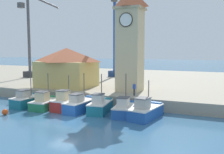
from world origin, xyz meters
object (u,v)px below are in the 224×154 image
object	(u,v)px
fishing_boat_far_left	(28,100)
clock_tower	(130,38)
fishing_boat_center	(100,106)
fishing_boat_right_inner	(146,111)
mooring_buoy	(5,112)
port_crane_far	(114,42)
warehouse_left	(67,67)
port_crane_near	(30,46)
dock_worker_near_tower	(134,89)
fishing_boat_mid_left	(81,105)
fishing_boat_mid_right	(125,109)
fishing_boat_left_outer	(46,103)
fishing_boat_left_inner	(66,103)

from	to	relation	value
fishing_boat_far_left	clock_tower	size ratio (longest dim) A/B	0.30
clock_tower	fishing_boat_far_left	bearing A→B (deg)	-141.05
fishing_boat_center	fishing_boat_right_inner	world-z (taller)	fishing_boat_center
fishing_boat_far_left	clock_tower	world-z (taller)	clock_tower
mooring_buoy	fishing_boat_center	bearing A→B (deg)	28.85
port_crane_far	mooring_buoy	world-z (taller)	port_crane_far
warehouse_left	port_crane_near	world-z (taller)	port_crane_near
mooring_buoy	dock_worker_near_tower	distance (m)	15.00
fishing_boat_center	mooring_buoy	size ratio (longest dim) A/B	6.69
fishing_boat_mid_left	fishing_boat_mid_right	size ratio (longest dim) A/B	1.11
fishing_boat_mid_left	fishing_boat_center	bearing A→B (deg)	5.76
clock_tower	warehouse_left	size ratio (longest dim) A/B	1.81
fishing_boat_center	port_crane_far	xyz separation A→B (m)	(-8.37, 24.01, 7.66)
fishing_boat_left_outer	dock_worker_near_tower	size ratio (longest dim) A/B	2.76
fishing_boat_mid_right	fishing_boat_right_inner	size ratio (longest dim) A/B	0.90
port_crane_near	fishing_boat_center	bearing A→B (deg)	-34.55
fishing_boat_left_outer	fishing_boat_mid_right	world-z (taller)	fishing_boat_mid_right
fishing_boat_left_outer	fishing_boat_right_inner	bearing A→B (deg)	1.82
mooring_buoy	fishing_boat_left_inner	bearing A→B (deg)	45.80
clock_tower	port_crane_near	size ratio (longest dim) A/B	0.93
fishing_boat_left_inner	fishing_boat_right_inner	size ratio (longest dim) A/B	0.83
warehouse_left	port_crane_far	xyz separation A→B (m)	(1.08, 16.15, 4.07)
fishing_boat_left_inner	warehouse_left	xyz separation A→B (m)	(-5.13, 8.01, 3.56)
port_crane_near	mooring_buoy	xyz separation A→B (m)	(14.52, -21.16, -7.42)
fishing_boat_left_outer	dock_worker_near_tower	distance (m)	10.82
fishing_boat_center	port_crane_near	distance (m)	29.40
fishing_boat_mid_left	fishing_boat_mid_right	distance (m)	5.25
warehouse_left	port_crane_far	bearing A→B (deg)	86.18
fishing_boat_left_outer	fishing_boat_mid_left	size ratio (longest dim) A/B	0.89
fishing_boat_far_left	dock_worker_near_tower	world-z (taller)	fishing_boat_far_left
fishing_boat_right_inner	fishing_boat_mid_right	bearing A→B (deg)	174.77
fishing_boat_far_left	port_crane_far	world-z (taller)	port_crane_far
fishing_boat_mid_right	warehouse_left	bearing A→B (deg)	147.46
fishing_boat_left_outer	mooring_buoy	xyz separation A→B (m)	(-2.09, -4.31, -0.39)
fishing_boat_center	mooring_buoy	world-z (taller)	fishing_boat_center
fishing_boat_left_outer	port_crane_far	size ratio (longest dim) A/B	0.24
warehouse_left	fishing_boat_left_inner	bearing A→B (deg)	-57.38
fishing_boat_mid_left	dock_worker_near_tower	size ratio (longest dim) A/B	3.10
fishing_boat_right_inner	warehouse_left	xyz separation A→B (m)	(-14.78, 8.12, 3.61)
warehouse_left	dock_worker_near_tower	size ratio (longest dim) A/B	5.22
fishing_boat_mid_right	dock_worker_near_tower	xyz separation A→B (m)	(-0.43, 4.50, 1.50)
fishing_boat_left_inner	warehouse_left	distance (m)	10.15
fishing_boat_far_left	fishing_boat_right_inner	bearing A→B (deg)	1.64
fishing_boat_left_inner	dock_worker_near_tower	world-z (taller)	fishing_boat_left_inner
fishing_boat_mid_left	fishing_boat_right_inner	size ratio (longest dim) A/B	1.00
fishing_boat_center	clock_tower	xyz separation A→B (m)	(0.76, 7.69, 7.83)
fishing_boat_left_inner	fishing_boat_mid_left	xyz separation A→B (m)	(2.01, -0.09, -0.05)
fishing_boat_mid_right	fishing_boat_right_inner	world-z (taller)	fishing_boat_mid_right
fishing_boat_left_outer	port_crane_near	xyz separation A→B (m)	(-16.61, 16.85, 7.02)
fishing_boat_mid_left	warehouse_left	distance (m)	11.38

